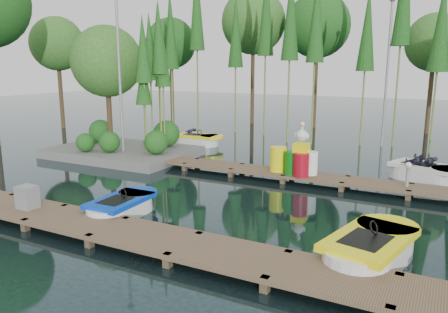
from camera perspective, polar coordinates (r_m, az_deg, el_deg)
The scene contains 15 objects.
ground_plane at distance 14.43m, azimuth -2.69°, elevation -4.45°, with size 90.00×90.00×0.00m, color #1C3135.
near_dock at distance 10.92m, azimuth -14.87°, elevation -9.04°, with size 18.00×1.50×0.50m.
far_dock at distance 16.10m, azimuth 4.89°, elevation -1.90°, with size 15.00×1.20×0.50m.
island at distance 20.24m, azimuth -13.66°, elevation 9.11°, with size 6.20×4.20×6.75m.
tree_screen at distance 24.36m, azimuth 6.02°, elevation 16.71°, with size 34.42×18.53×10.31m.
lamp_island at distance 19.11m, azimuth -13.57°, elevation 12.20°, with size 0.30×0.30×7.25m.
lamp_rear at distance 23.12m, azimuth 20.64°, elevation 11.68°, with size 0.30×0.30×7.25m.
boat_blue at distance 12.33m, azimuth -13.20°, elevation -6.50°, with size 1.17×2.45×0.81m.
boat_yellow_near at distance 9.76m, azimuth 18.57°, elevation -11.54°, with size 1.95×3.14×0.98m.
boat_yellow_far at distance 22.43m, azimuth -3.46°, elevation 2.19°, with size 2.69×1.38×1.30m.
boat_white_far at distance 17.10m, azimuth 24.82°, elevation -1.92°, with size 3.07×2.19×1.32m.
utility_cabinet at distance 12.80m, azimuth -24.31°, elevation -4.86°, with size 0.50×0.42×0.61m, color gray.
yellow_barrel at distance 15.75m, azimuth 7.10°, elevation -0.34°, with size 0.59×0.59×0.89m, color #FFF50D.
drum_cluster at distance 15.31m, azimuth 10.06°, elevation -0.41°, with size 1.07×0.98×1.85m.
seagull_post at distance 14.82m, azimuth 22.90°, elevation -1.64°, with size 0.49×0.27×0.79m.
Camera 1 is at (7.03, -11.93, 4.08)m, focal length 35.00 mm.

